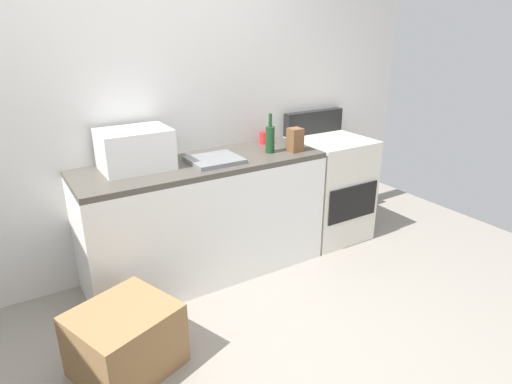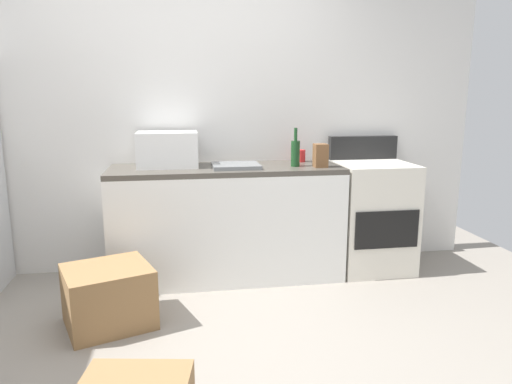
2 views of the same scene
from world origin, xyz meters
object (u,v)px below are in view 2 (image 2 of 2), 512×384
object	(u,v)px
microwave	(167,149)
cardboard_box_small	(108,296)
stove_oven	(371,214)
coffee_mug	(301,156)
wine_bottle	(295,152)
knife_block	(321,156)

from	to	relation	value
microwave	cardboard_box_small	size ratio (longest dim) A/B	0.90
microwave	stove_oven	bearing A→B (deg)	-2.56
stove_oven	cardboard_box_small	xyz separation A→B (m)	(-2.05, -0.72, -0.27)
coffee_mug	cardboard_box_small	xyz separation A→B (m)	(-1.47, -0.89, -0.76)
stove_oven	wine_bottle	bearing A→B (deg)	-173.92
cardboard_box_small	microwave	bearing A→B (deg)	64.10
microwave	coffee_mug	distance (m)	1.10
wine_bottle	cardboard_box_small	xyz separation A→B (m)	(-1.37, -0.64, -0.82)
stove_oven	knife_block	bearing A→B (deg)	-163.81
wine_bottle	coffee_mug	distance (m)	0.27
microwave	knife_block	xyz separation A→B (m)	(1.17, -0.22, -0.05)
microwave	wine_bottle	bearing A→B (deg)	-8.53
stove_oven	wine_bottle	xyz separation A→B (m)	(-0.68, -0.07, 0.54)
knife_block	cardboard_box_small	world-z (taller)	knife_block
microwave	cardboard_box_small	distance (m)	1.22
stove_oven	coffee_mug	xyz separation A→B (m)	(-0.58, 0.17, 0.48)
stove_oven	microwave	distance (m)	1.76
microwave	wine_bottle	xyz separation A→B (m)	(0.98, -0.15, -0.03)
microwave	coffee_mug	xyz separation A→B (m)	(1.09, 0.10, -0.09)
coffee_mug	cardboard_box_small	bearing A→B (deg)	-148.93
microwave	wine_bottle	size ratio (longest dim) A/B	1.53
knife_block	coffee_mug	bearing A→B (deg)	103.28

